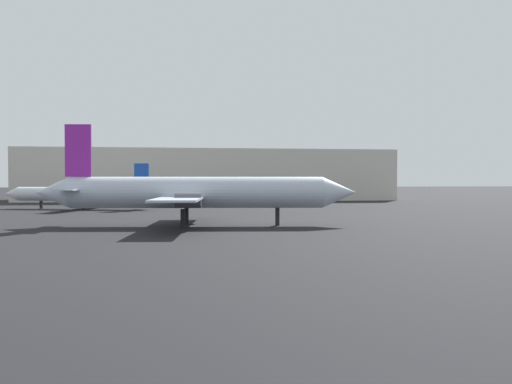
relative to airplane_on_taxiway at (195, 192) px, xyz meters
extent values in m
cylinder|color=#B2BCCC|center=(0.25, -0.03, 0.01)|extent=(26.93, 6.19, 3.33)
cone|color=#B2BCCC|center=(15.36, -1.66, 0.01)|extent=(4.00, 3.71, 3.33)
cone|color=#B2BCCC|center=(-14.86, 1.61, 0.01)|extent=(4.00, 3.71, 3.33)
cube|color=#B2BCCC|center=(-1.08, 0.12, -0.49)|extent=(6.55, 21.18, 0.20)
cube|color=#B2BCCC|center=(-12.62, 1.37, 0.34)|extent=(2.81, 7.34, 0.14)
cube|color=purple|center=(-12.19, 1.32, 4.43)|extent=(2.74, 0.55, 5.52)
cylinder|color=#4C4C54|center=(0.14, 3.97, -0.66)|extent=(2.71, 1.80, 1.53)
cylinder|color=#4C4C54|center=(-0.71, -3.90, -0.66)|extent=(2.71, 1.80, 1.53)
cube|color=black|center=(8.75, -0.95, -2.61)|extent=(0.47, 0.47, 1.89)
cube|color=black|center=(-0.90, 1.81, -2.61)|extent=(0.47, 0.47, 1.89)
cube|color=black|center=(-1.27, -1.58, -2.61)|extent=(0.47, 0.47, 1.89)
cylinder|color=silver|center=(-18.22, 32.08, -1.07)|extent=(22.13, 8.16, 2.33)
cone|color=silver|center=(-30.21, 35.37, -1.07)|extent=(3.09, 2.92, 2.33)
cone|color=silver|center=(-6.22, 28.78, -1.07)|extent=(3.09, 2.92, 2.33)
cube|color=silver|center=(-17.14, 31.78, -1.41)|extent=(8.03, 19.66, 0.18)
cube|color=silver|center=(-7.83, 29.22, -0.83)|extent=(3.45, 6.64, 0.12)
cube|color=#1947B2|center=(-8.19, 29.32, 2.02)|extent=(2.40, 0.86, 3.85)
cylinder|color=#4C4C54|center=(-18.77, 28.37, -1.53)|extent=(2.56, 1.92, 1.37)
cylinder|color=#4C4C54|center=(-16.80, 35.55, -1.53)|extent=(2.56, 1.92, 1.37)
cube|color=black|center=(-25.10, 33.97, -2.89)|extent=(0.47, 0.47, 1.32)
cube|color=black|center=(-17.54, 30.32, -2.89)|extent=(0.47, 0.47, 1.32)
cube|color=black|center=(-16.74, 33.24, -2.89)|extent=(0.47, 0.47, 1.32)
cube|color=beige|center=(4.75, 69.17, 2.36)|extent=(85.48, 24.76, 11.81)
camera|label=1|loc=(-0.73, -53.26, 1.45)|focal=34.92mm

